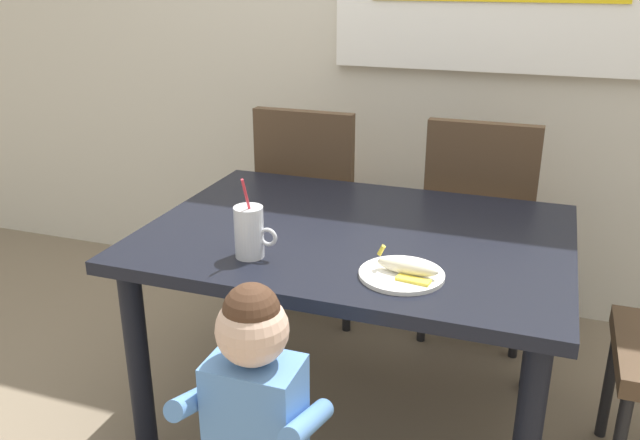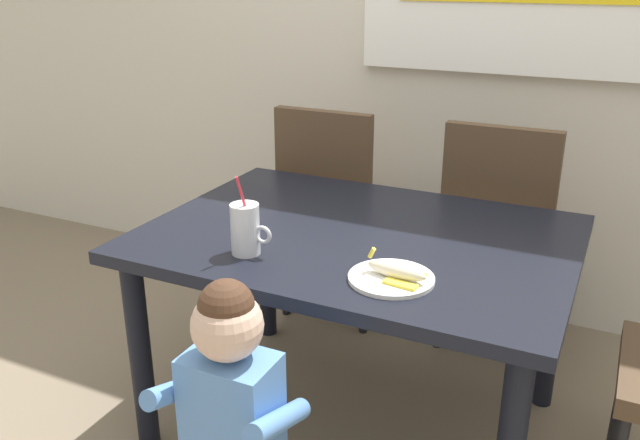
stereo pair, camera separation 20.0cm
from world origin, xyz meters
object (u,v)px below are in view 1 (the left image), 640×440
at_px(dining_chair_left, 313,201).
at_px(snack_plate, 402,275).
at_px(milk_cup, 250,235).
at_px(toddler_standing, 255,403).
at_px(peeled_banana, 408,268).
at_px(dining_table, 356,258).
at_px(dining_chair_right, 480,219).

relative_size(dining_chair_left, snack_plate, 4.17).
bearing_deg(milk_cup, toddler_standing, -64.45).
bearing_deg(peeled_banana, snack_plate, 169.80).
bearing_deg(milk_cup, peeled_banana, 1.27).
bearing_deg(dining_chair_left, dining_table, 119.90).
distance_m(dining_table, snack_plate, 0.36).
bearing_deg(dining_chair_right, toddler_standing, 75.62).
relative_size(dining_chair_left, peeled_banana, 5.51).
distance_m(dining_chair_left, snack_plate, 1.15).
xyz_separation_m(toddler_standing, milk_cup, (-0.19, 0.39, 0.26)).
bearing_deg(dining_chair_right, dining_chair_left, 2.06).
height_order(dining_table, toddler_standing, toddler_standing).
relative_size(milk_cup, peeled_banana, 1.41).
distance_m(dining_chair_left, milk_cup, 1.02).
xyz_separation_m(dining_table, dining_chair_right, (0.31, 0.71, -0.08)).
xyz_separation_m(dining_chair_right, toddler_standing, (-0.36, -1.39, -0.02)).
height_order(toddler_standing, snack_plate, toddler_standing).
relative_size(dining_table, dining_chair_left, 1.36).
relative_size(dining_table, toddler_standing, 1.56).
xyz_separation_m(dining_chair_left, milk_cup, (0.16, -0.98, 0.24)).
distance_m(milk_cup, peeled_banana, 0.46).
bearing_deg(dining_table, dining_chair_left, 119.90).
xyz_separation_m(toddler_standing, peeled_banana, (0.27, 0.40, 0.22)).
xyz_separation_m(dining_chair_left, toddler_standing, (0.35, -1.36, -0.02)).
bearing_deg(peeled_banana, dining_chair_left, 122.67).
xyz_separation_m(toddler_standing, snack_plate, (0.25, 0.40, 0.20)).
relative_size(milk_cup, snack_plate, 1.07).
height_order(dining_chair_left, snack_plate, dining_chair_left).
bearing_deg(dining_chair_right, snack_plate, 84.05).
distance_m(toddler_standing, milk_cup, 0.50).
bearing_deg(toddler_standing, peeled_banana, 55.80).
bearing_deg(milk_cup, dining_chair_left, 99.53).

